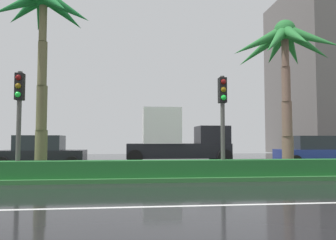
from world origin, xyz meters
name	(u,v)px	position (x,y,z in m)	size (l,w,h in m)	color
ground_plane	(158,175)	(0.00, 9.00, -0.05)	(90.00, 42.00, 0.10)	black
near_lane_divider_stripe	(182,206)	(0.00, 2.00, 0.00)	(81.00, 0.14, 0.01)	white
median_strip	(160,175)	(0.00, 8.00, 0.07)	(85.50, 4.00, 0.15)	#2D6B33
median_hedge	(163,168)	(0.00, 6.60, 0.45)	(76.50, 0.70, 0.60)	#1E6028
palm_tree_mid_left	(43,21)	(-4.64, 7.60, 6.14)	(3.81, 3.91, 7.44)	brown
palm_tree_centre_left	(285,51)	(5.41, 7.95, 5.33)	(4.64, 4.63, 6.52)	brown
traffic_signal_median_left	(19,104)	(-5.13, 6.70, 2.76)	(0.28, 0.43, 3.79)	#4C4C47
traffic_signal_median_right	(223,107)	(2.27, 6.68, 2.75)	(0.28, 0.43, 3.77)	#4C4C47
car_in_traffic_leading	(42,153)	(-5.77, 12.23, 0.83)	(4.30, 2.02, 1.72)	black
box_truck_lead	(177,139)	(1.66, 15.20, 1.55)	(6.40, 2.64, 3.46)	black
car_in_traffic_second	(315,152)	(9.15, 12.24, 0.83)	(4.30, 2.02, 1.72)	navy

